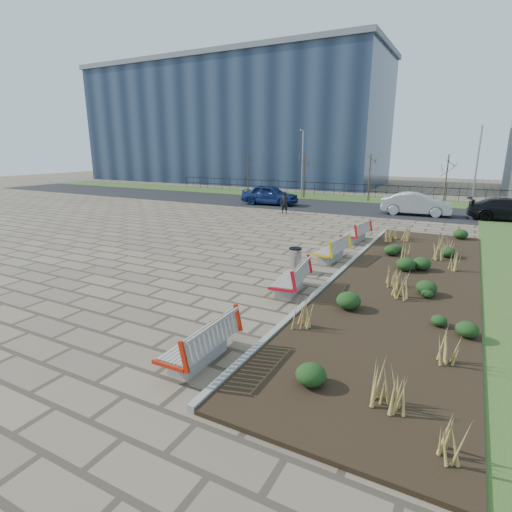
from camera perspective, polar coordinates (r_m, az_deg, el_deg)
The scene contains 22 objects.
ground at distance 12.63m, azimuth -12.59°, elevation -6.27°, with size 120.00×120.00×0.00m, color #72634E.
planting_bed at distance 14.61m, azimuth 20.60°, elevation -3.71°, with size 4.50×18.00×0.10m, color black.
planting_curb at distance 15.03m, azimuth 11.82°, elevation -2.41°, with size 0.16×18.00×0.15m, color gray.
grass_verge_far at distance 37.91m, azimuth 16.17°, elevation 7.78°, with size 80.00×5.00×0.04m, color #33511E.
road at distance 32.11m, azimuth 13.84°, elevation 6.67°, with size 80.00×7.00×0.02m, color black.
bench_a at distance 8.93m, azimuth -8.25°, elevation -11.88°, with size 0.90×2.10×1.00m, color red, non-canonical shape.
bench_b at distance 12.95m, azimuth 4.83°, elevation -3.04°, with size 0.90×2.10×1.00m, color red, non-canonical shape.
bench_c at distance 16.84m, azimuth 10.66°, elevation 1.05°, with size 0.90×2.10×1.00m, color yellow, non-canonical shape.
bench_d at distance 20.52m, azimuth 14.01°, elevation 3.40°, with size 0.90×2.10×1.00m, color red, non-canonical shape.
litter_bin at distance 15.00m, azimuth 5.61°, elevation -0.65°, with size 0.46×0.46×0.92m, color #B2B2B7.
pedestrian at distance 28.60m, azimuth 4.11°, elevation 7.61°, with size 0.56×0.37×1.55m, color black.
car_blue at distance 33.00m, azimuth 2.00°, elevation 8.73°, with size 1.87×4.65×1.59m, color navy.
car_silver at distance 29.93m, azimuth 21.91°, elevation 6.90°, with size 1.60×4.58×1.51m, color #989C9F.
car_black at distance 30.25m, azimuth 32.43°, elevation 5.60°, with size 1.96×4.81×1.40m, color black.
tree_a at distance 40.57m, azimuth -1.20°, elevation 11.69°, with size 1.40×1.40×4.00m, color #4C3D2D, non-canonical shape.
tree_b at distance 38.00m, azimuth 6.87°, elevation 11.34°, with size 1.40×1.40×4.00m, color #4C3D2D, non-canonical shape.
tree_c at distance 36.26m, azimuth 15.88°, elevation 10.70°, with size 1.40×1.40×4.00m, color #4C3D2D, non-canonical shape.
tree_d at distance 35.45m, azimuth 25.50°, elevation 9.73°, with size 1.40×1.40×4.00m, color #4C3D2D, non-canonical shape.
lamp_west at distance 37.49m, azimuth 6.63°, elevation 12.83°, with size 0.24×0.60×6.00m, color gray, non-canonical shape.
lamp_east at distance 34.85m, azimuth 28.96°, elevation 10.90°, with size 0.24×0.60×6.00m, color gray, non-canonical shape.
railing_fence at distance 39.30m, azimuth 16.71°, elevation 8.90°, with size 44.00×0.10×1.20m, color black, non-canonical shape.
building_glass at distance 57.28m, azimuth -3.47°, elevation 18.16°, with size 40.00×14.00×15.00m, color #192338.
Camera 1 is at (7.81, -8.82, 4.55)m, focal length 28.00 mm.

